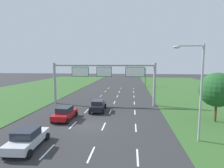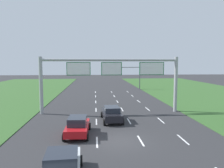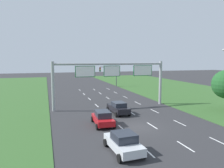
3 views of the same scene
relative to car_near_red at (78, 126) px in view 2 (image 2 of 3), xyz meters
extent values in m
plane|color=#2D2D30|center=(3.40, -1.85, -0.80)|extent=(200.00, 200.00, 0.00)
cube|color=white|center=(1.65, -1.85, -0.79)|extent=(0.14, 2.40, 0.01)
cube|color=white|center=(1.65, 4.15, -0.79)|extent=(0.14, 2.40, 0.01)
cube|color=white|center=(1.65, 10.15, -0.79)|extent=(0.14, 2.40, 0.01)
cube|color=white|center=(1.65, 16.15, -0.79)|extent=(0.14, 2.40, 0.01)
cube|color=white|center=(1.65, 22.15, -0.79)|extent=(0.14, 2.40, 0.01)
cube|color=white|center=(1.65, 28.15, -0.79)|extent=(0.14, 2.40, 0.01)
cube|color=white|center=(5.15, -1.85, -0.79)|extent=(0.14, 2.40, 0.01)
cube|color=white|center=(5.15, 4.15, -0.79)|extent=(0.14, 2.40, 0.01)
cube|color=white|center=(5.15, 10.15, -0.79)|extent=(0.14, 2.40, 0.01)
cube|color=white|center=(5.15, 16.15, -0.79)|extent=(0.14, 2.40, 0.01)
cube|color=white|center=(5.15, 22.15, -0.79)|extent=(0.14, 2.40, 0.01)
cube|color=white|center=(5.15, 28.15, -0.79)|extent=(0.14, 2.40, 0.01)
cube|color=white|center=(8.65, -1.85, -0.79)|extent=(0.14, 2.40, 0.01)
cube|color=white|center=(8.65, 4.15, -0.79)|extent=(0.14, 2.40, 0.01)
cube|color=white|center=(8.65, 10.15, -0.79)|extent=(0.14, 2.40, 0.01)
cube|color=white|center=(8.65, 16.15, -0.79)|extent=(0.14, 2.40, 0.01)
cube|color=white|center=(8.65, 22.15, -0.79)|extent=(0.14, 2.40, 0.01)
cube|color=white|center=(8.65, 28.15, -0.79)|extent=(0.14, 2.40, 0.01)
cube|color=red|center=(0.00, 0.01, -0.17)|extent=(1.96, 4.16, 0.61)
cube|color=#232833|center=(0.00, -0.02, 0.46)|extent=(1.59, 2.12, 0.66)
cylinder|color=black|center=(-0.88, 1.54, -0.48)|extent=(0.24, 0.65, 0.64)
cylinder|color=black|center=(0.98, 1.47, -0.48)|extent=(0.24, 0.65, 0.64)
cylinder|color=black|center=(-0.98, -1.46, -0.48)|extent=(0.24, 0.65, 0.64)
cylinder|color=black|center=(0.88, -1.52, -0.48)|extent=(0.24, 0.65, 0.64)
cube|color=#232833|center=(-0.24, -7.51, 0.49)|extent=(1.76, 1.93, 0.64)
cylinder|color=black|center=(-1.29, -5.89, -0.48)|extent=(0.26, 0.65, 0.64)
cylinder|color=black|center=(0.62, -5.77, -0.48)|extent=(0.26, 0.65, 0.64)
cube|color=black|center=(3.30, 4.40, -0.12)|extent=(2.02, 4.48, 0.71)
cube|color=#232833|center=(3.30, 4.21, 0.51)|extent=(1.65, 2.09, 0.56)
cylinder|color=black|center=(2.29, 6.00, -0.48)|extent=(0.25, 0.65, 0.64)
cylinder|color=black|center=(4.14, 6.09, -0.48)|extent=(0.25, 0.65, 0.64)
cylinder|color=black|center=(2.45, 2.70, -0.48)|extent=(0.25, 0.65, 0.64)
cylinder|color=black|center=(4.30, 2.79, -0.48)|extent=(0.25, 0.65, 0.64)
cylinder|color=#9EA0A5|center=(-5.00, 8.33, 2.70)|extent=(0.44, 0.44, 7.00)
cylinder|color=#9EA0A5|center=(11.80, 8.33, 2.70)|extent=(0.44, 0.44, 7.00)
cylinder|color=#9EA0A5|center=(3.40, 8.33, 5.80)|extent=(16.80, 0.32, 0.32)
cube|color=#0C5B28|center=(-0.45, 8.33, 4.73)|extent=(2.90, 0.12, 1.62)
cube|color=white|center=(-0.45, 8.26, 4.73)|extent=(2.74, 0.01, 1.46)
cube|color=#0C5B28|center=(3.60, 8.33, 4.73)|extent=(2.54, 0.12, 1.62)
cube|color=white|center=(3.60, 8.26, 4.73)|extent=(2.38, 0.01, 1.46)
cube|color=#0C5B28|center=(8.65, 8.33, 4.73)|extent=(3.12, 0.12, 1.62)
cube|color=white|center=(8.65, 8.26, 4.73)|extent=(2.96, 0.01, 1.46)
cylinder|color=#47494F|center=(12.19, 32.41, 2.00)|extent=(0.20, 0.20, 5.60)
cylinder|color=#47494F|center=(9.94, 32.41, 4.45)|extent=(4.50, 0.14, 0.14)
cube|color=black|center=(7.69, 32.41, 3.80)|extent=(0.32, 0.36, 1.10)
sphere|color=red|center=(7.69, 32.20, 4.17)|extent=(0.22, 0.22, 0.22)
sphere|color=orange|center=(7.69, 32.20, 3.80)|extent=(0.22, 0.22, 0.22)
sphere|color=green|center=(7.69, 32.20, 3.43)|extent=(0.22, 0.22, 0.22)
camera|label=1|loc=(8.16, -20.14, 6.06)|focal=28.00mm
camera|label=2|loc=(1.50, -18.60, 5.40)|focal=35.00mm
camera|label=3|loc=(-5.93, -22.94, 6.53)|focal=35.00mm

